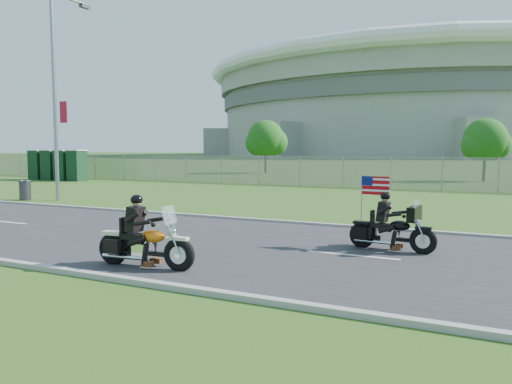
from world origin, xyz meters
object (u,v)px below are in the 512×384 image
at_px(streetlight, 58,82).
at_px(porta_toilet_d, 38,165).
at_px(porta_toilet_c, 51,165).
at_px(motorcycle_follow, 391,231).
at_px(porta_toilet_a, 77,166).
at_px(trash_can, 25,190).
at_px(porta_toilet_b, 64,166).
at_px(motorcycle_lead, 144,245).

height_order(streetlight, porta_toilet_d, streetlight).
bearing_deg(porta_toilet_c, motorcycle_follow, -28.47).
xyz_separation_m(porta_toilet_a, trash_can, (8.33, -11.48, -0.68)).
distance_m(porta_toilet_c, motorcycle_follow, 33.56).
distance_m(motorcycle_follow, trash_can, 18.91).
bearing_deg(motorcycle_follow, porta_toilet_a, 154.95).
relative_size(porta_toilet_a, motorcycle_follow, 1.06).
xyz_separation_m(porta_toilet_a, motorcycle_follow, (26.70, -16.00, -0.65)).
relative_size(porta_toilet_b, motorcycle_follow, 1.06).
bearing_deg(porta_toilet_a, porta_toilet_c, 180.00).
bearing_deg(porta_toilet_d, motorcycle_follow, -27.38).
distance_m(porta_toilet_a, trash_can, 14.20).
bearing_deg(porta_toilet_c, streetlight, -40.06).
bearing_deg(trash_can, porta_toilet_d, 137.51).
bearing_deg(porta_toilet_a, porta_toilet_b, 180.00).
height_order(porta_toilet_c, trash_can, porta_toilet_c).
bearing_deg(trash_can, porta_toilet_b, 130.29).
height_order(motorcycle_lead, motorcycle_follow, motorcycle_follow).
bearing_deg(porta_toilet_d, porta_toilet_a, 0.00).
bearing_deg(porta_toilet_c, trash_can, -45.88).
bearing_deg(streetlight, porta_toilet_c, 139.94).
distance_m(porta_toilet_b, porta_toilet_d, 2.80).
xyz_separation_m(streetlight, porta_toilet_d, (-14.22, 10.78, -4.49)).
bearing_deg(streetlight, motorcycle_lead, -36.81).
bearing_deg(streetlight, porta_toilet_b, 136.65).
distance_m(porta_toilet_c, porta_toilet_d, 1.40).
distance_m(porta_toilet_a, motorcycle_follow, 31.13).
bearing_deg(porta_toilet_a, motorcycle_follow, -30.93).
distance_m(streetlight, porta_toilet_d, 18.40).
distance_m(streetlight, trash_can, 5.49).
distance_m(porta_toilet_c, trash_can, 16.00).
relative_size(streetlight, porta_toilet_b, 4.35).
xyz_separation_m(porta_toilet_a, porta_toilet_b, (-1.40, 0.00, 0.00)).
distance_m(porta_toilet_d, motorcycle_lead, 33.26).
xyz_separation_m(porta_toilet_c, trash_can, (11.13, -11.48, -0.68)).
relative_size(porta_toilet_a, motorcycle_lead, 0.98).
distance_m(porta_toilet_b, motorcycle_lead, 31.07).
distance_m(streetlight, porta_toilet_c, 17.34).
bearing_deg(motorcycle_follow, porta_toilet_b, 156.22).
xyz_separation_m(porta_toilet_b, porta_toilet_d, (-2.80, 0.00, 0.00)).
xyz_separation_m(porta_toilet_a, porta_toilet_d, (-4.20, 0.00, 0.00)).
xyz_separation_m(streetlight, trash_can, (-1.69, -0.70, -5.17)).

